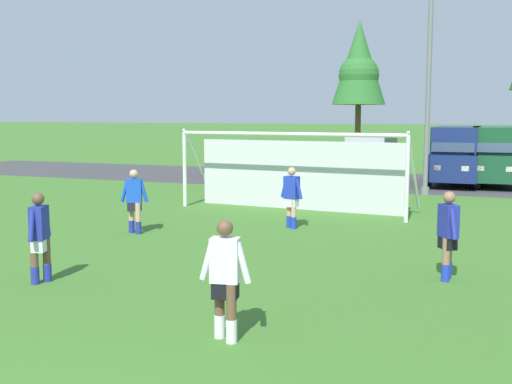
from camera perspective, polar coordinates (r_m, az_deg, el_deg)
The scene contains 16 objects.
ground_plane at distance 18.66m, azimuth 7.65°, elevation -2.32°, with size 400.00×400.00×0.00m, color #3D7028.
parking_lot_strip at distance 29.10m, azimuth 12.80°, elevation 0.92°, with size 52.00×8.40×0.01m, color #3D3D3F.
soccer_ball at distance 10.88m, azimuth -3.16°, elevation -8.44°, with size 0.22×0.22×0.22m.
soccer_goal at distance 19.83m, azimuth 3.70°, elevation 2.04°, with size 7.53×2.43×2.57m.
player_striker_near at distance 11.87m, azimuth -19.12°, elevation -3.98°, with size 0.35×0.74×1.64m.
player_midfield_center at distance 16.67m, azimuth 3.26°, elevation -0.52°, with size 0.71×0.34×1.64m.
player_defender_far at distance 16.22m, azimuth -11.03°, elevation -0.85°, with size 0.74×0.37×1.64m.
player_winger_left at distance 11.94m, azimuth 17.09°, elevation -3.84°, with size 0.42×0.70×1.64m.
player_winger_right at distance 8.40m, azimuth -2.82°, elevation -8.06°, with size 0.75×0.31×1.64m.
parked_car_slot_far_left at distance 31.24m, azimuth -1.29°, elevation 3.10°, with size 2.25×4.31×1.72m.
parked_car_slot_left at distance 29.47m, azimuth 4.18°, elevation 2.85°, with size 2.13×4.25×1.72m.
parked_car_slot_center_left at distance 29.04m, azimuth 10.45°, elevation 3.16°, with size 2.24×4.65×2.16m.
parked_car_slot_center at distance 28.39m, azimuth 17.84°, elevation 3.32°, with size 2.24×4.82×2.52m.
parked_car_slot_center_right at distance 28.66m, azimuth 20.94°, elevation 3.22°, with size 2.30×4.85×2.52m.
tree_left_edge at distance 39.79m, azimuth 9.38°, elevation 11.31°, with size 3.30×3.30×8.81m.
street_lamp at distance 24.40m, azimuth 15.86°, elevation 9.95°, with size 2.00×0.32×8.45m.
Camera 1 is at (4.44, -2.88, 3.01)m, focal length 43.85 mm.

